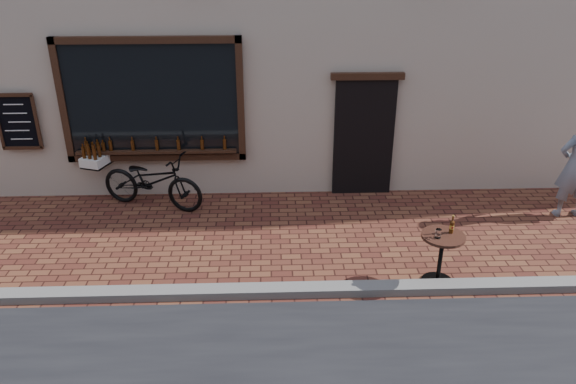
{
  "coord_description": "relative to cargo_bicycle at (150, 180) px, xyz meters",
  "views": [
    {
      "loc": [
        0.15,
        -6.25,
        4.66
      ],
      "look_at": [
        0.42,
        1.2,
        1.1
      ],
      "focal_mm": 35.0,
      "sensor_mm": 36.0,
      "label": 1
    }
  ],
  "objects": [
    {
      "name": "cargo_bicycle",
      "position": [
        0.0,
        0.0,
        0.0
      ],
      "size": [
        2.34,
        1.34,
        1.1
      ],
      "rotation": [
        0.0,
        0.0,
        1.23
      ],
      "color": "black",
      "rests_on": "ground"
    },
    {
      "name": "kerb",
      "position": [
        1.99,
        -2.8,
        -0.47
      ],
      "size": [
        90.0,
        0.25,
        0.12
      ],
      "primitive_type": "cube",
      "color": "slate",
      "rests_on": "ground"
    },
    {
      "name": "ground",
      "position": [
        1.99,
        -3.0,
        -0.53
      ],
      "size": [
        90.0,
        90.0,
        0.0
      ],
      "primitive_type": "plane",
      "color": "#4F2219",
      "rests_on": "ground"
    },
    {
      "name": "bistro_table",
      "position": [
        4.54,
        -2.59,
        0.03
      ],
      "size": [
        0.61,
        0.61,
        1.04
      ],
      "color": "black",
      "rests_on": "ground"
    }
  ]
}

